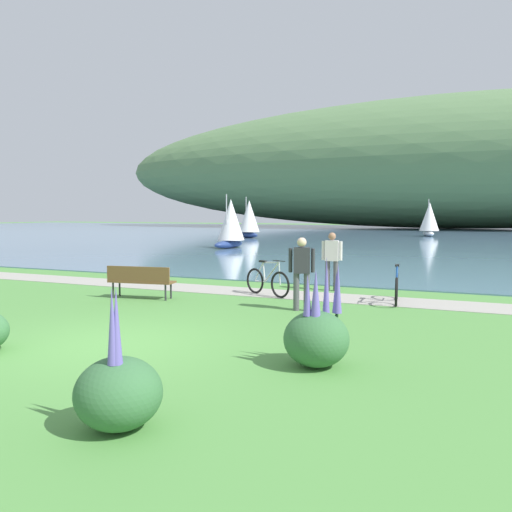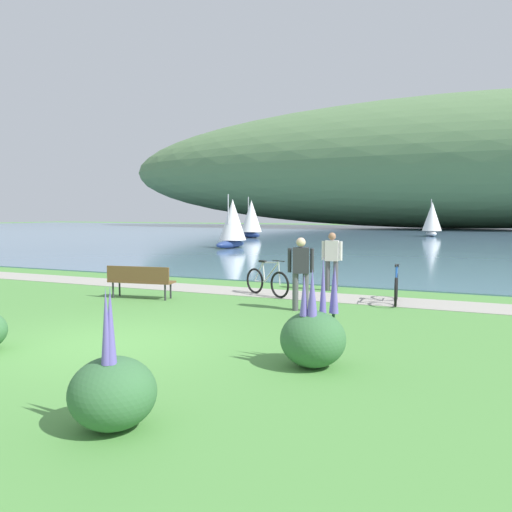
{
  "view_description": "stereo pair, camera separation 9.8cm",
  "coord_description": "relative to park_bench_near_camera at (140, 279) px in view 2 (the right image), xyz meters",
  "views": [
    {
      "loc": [
        5.86,
        -7.11,
        2.28
      ],
      "look_at": [
        -0.22,
        6.93,
        1.0
      ],
      "focal_mm": 36.2,
      "sensor_mm": 36.0,
      "label": 1
    },
    {
      "loc": [
        5.95,
        -7.07,
        2.28
      ],
      "look_at": [
        -0.22,
        6.93,
        1.0
      ],
      "focal_mm": 36.2,
      "sensor_mm": 36.0,
      "label": 2
    }
  ],
  "objects": [
    {
      "name": "person_on_the_grass",
      "position": [
        4.46,
        0.12,
        0.46
      ],
      "size": [
        0.58,
        0.33,
        1.71
      ],
      "color": "#4C4C51",
      "rests_on": "ground"
    },
    {
      "name": "echium_bush_beside_closest",
      "position": [
        6.06,
        -4.01,
        -0.05
      ],
      "size": [
        0.98,
        0.98,
        1.63
      ],
      "color": "#386B3D",
      "rests_on": "ground"
    },
    {
      "name": "bicycle_beside_path",
      "position": [
        6.34,
        2.05,
        -0.12
      ],
      "size": [
        0.29,
        1.76,
        1.01
      ],
      "color": "black",
      "rests_on": "ground"
    },
    {
      "name": "sailboat_mid_bay",
      "position": [
        3.77,
        40.98,
        1.21
      ],
      "size": [
        2.25,
        3.18,
        3.6
      ],
      "color": "white",
      "rests_on": "bay_water"
    },
    {
      "name": "bicycle_leaning_near_bench",
      "position": [
        2.9,
        1.81,
        -0.12
      ],
      "size": [
        1.61,
        0.85,
        1.01
      ],
      "color": "black",
      "rests_on": "ground"
    },
    {
      "name": "sailboat_toward_hillside",
      "position": [
        -6.41,
        18.43,
        1.13
      ],
      "size": [
        1.94,
        2.99,
        3.42
      ],
      "color": "navy",
      "rests_on": "bay_water"
    },
    {
      "name": "sailboat_nearest_to_shore",
      "position": [
        -10.85,
        31.19,
        1.26
      ],
      "size": [
        3.1,
        2.72,
        3.71
      ],
      "color": "navy",
      "rests_on": "bay_water"
    },
    {
      "name": "park_bench_near_camera",
      "position": [
        0.0,
        0.0,
        0.0
      ],
      "size": [
        1.85,
        0.73,
        0.88
      ],
      "color": "brown",
      "rests_on": "ground"
    },
    {
      "name": "bay_water",
      "position": [
        2.36,
        44.3,
        -0.5
      ],
      "size": [
        180.0,
        80.0,
        0.04
      ],
      "primitive_type": "cube",
      "color": "#5B7F9E",
      "rests_on": "ground"
    },
    {
      "name": "person_at_shoreline",
      "position": [
        4.28,
        3.43,
        0.46
      ],
      "size": [
        0.61,
        0.25,
        1.71
      ],
      "color": "#4C4C51",
      "rests_on": "ground"
    },
    {
      "name": "shoreline_path",
      "position": [
        2.36,
        2.21,
        -0.52
      ],
      "size": [
        60.0,
        1.5,
        0.01
      ],
      "primitive_type": "cube",
      "color": "#A39E93",
      "rests_on": "ground"
    },
    {
      "name": "distant_hillside",
      "position": [
        4.12,
        69.15,
        9.0
      ],
      "size": [
        108.69,
        28.0,
        18.97
      ],
      "primitive_type": "ellipsoid",
      "color": "#567A4C",
      "rests_on": "bay_water"
    },
    {
      "name": "ground_plane",
      "position": [
        2.36,
        -4.13,
        -0.52
      ],
      "size": [
        200.0,
        200.0,
        0.0
      ],
      "primitive_type": "plane",
      "color": "#518E42"
    },
    {
      "name": "echium_bush_mid_cluster",
      "position": [
        4.79,
        -6.97,
        -0.1
      ],
      "size": [
        0.93,
        0.93,
        1.53
      ],
      "color": "#386B3D",
      "rests_on": "ground"
    }
  ]
}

